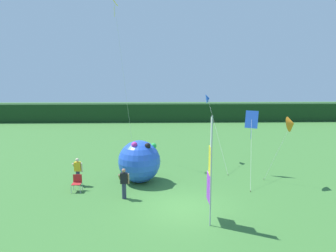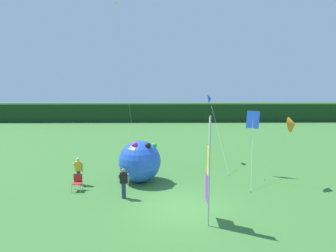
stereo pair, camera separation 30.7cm
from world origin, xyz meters
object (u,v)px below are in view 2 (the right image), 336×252
at_px(person_mid_field, 124,182).
at_px(kite_blue_delta_1, 210,99).
at_px(banner_flag, 208,172).
at_px(kite_blue_diamond_0, 253,121).
at_px(inflatable_balloon, 140,161).
at_px(kite_yellow_diamond_2, 118,17).
at_px(kite_orange_delta_3, 292,124).
at_px(folding_chair, 77,181).
at_px(person_near_banner, 78,170).

bearing_deg(person_mid_field, kite_blue_delta_1, 54.11).
bearing_deg(banner_flag, kite_blue_diamond_0, 61.28).
bearing_deg(banner_flag, kite_blue_delta_1, 81.77).
distance_m(inflatable_balloon, kite_blue_diamond_0, 7.50).
distance_m(person_mid_field, kite_yellow_diamond_2, 12.06).
height_order(inflatable_balloon, kite_orange_delta_3, kite_orange_delta_3).
bearing_deg(folding_chair, kite_blue_diamond_0, 15.37).
bearing_deg(kite_yellow_diamond_2, kite_blue_delta_1, 0.45).
height_order(person_near_banner, inflatable_balloon, inflatable_balloon).
distance_m(folding_chair, kite_yellow_diamond_2, 11.69).
relative_size(person_mid_field, kite_orange_delta_3, 0.40).
distance_m(kite_blue_delta_1, kite_orange_delta_3, 6.90).
height_order(kite_blue_diamond_0, kite_yellow_diamond_2, kite_yellow_diamond_2).
xyz_separation_m(person_mid_field, kite_yellow_diamond_2, (-1.13, 7.44, 9.42)).
bearing_deg(kite_blue_delta_1, folding_chair, -142.17).
relative_size(inflatable_balloon, kite_orange_delta_3, 0.63).
bearing_deg(banner_flag, inflatable_balloon, 121.58).
distance_m(kite_blue_delta_1, kite_yellow_diamond_2, 8.68).
height_order(folding_chair, kite_yellow_diamond_2, kite_yellow_diamond_2).
bearing_deg(folding_chair, kite_orange_delta_3, 3.28).
bearing_deg(folding_chair, kite_blue_delta_1, 37.83).
xyz_separation_m(person_mid_field, kite_orange_delta_3, (9.30, 1.88, 2.71)).
bearing_deg(banner_flag, person_near_banner, 144.27).
relative_size(person_near_banner, person_mid_field, 1.00).
bearing_deg(kite_yellow_diamond_2, banner_flag, -63.67).
distance_m(banner_flag, folding_chair, 7.92).
bearing_deg(inflatable_balloon, person_near_banner, -172.68).
relative_size(folding_chair, kite_orange_delta_3, 0.22).
bearing_deg(kite_orange_delta_3, kite_yellow_diamond_2, 151.91).
bearing_deg(kite_orange_delta_3, person_near_banner, 178.91).
xyz_separation_m(banner_flag, kite_yellow_diamond_2, (-5.06, 10.23, 8.02)).
bearing_deg(kite_yellow_diamond_2, person_near_banner, -108.10).
height_order(person_near_banner, person_mid_field, person_near_banner).
relative_size(person_mid_field, kite_yellow_diamond_2, 0.14).
xyz_separation_m(banner_flag, person_near_banner, (-6.80, 4.90, -1.40)).
bearing_deg(kite_orange_delta_3, inflatable_balloon, 175.49).
bearing_deg(inflatable_balloon, kite_yellow_diamond_2, 109.98).
height_order(banner_flag, kite_orange_delta_3, banner_flag).
bearing_deg(kite_blue_delta_1, banner_flag, -98.23).
distance_m(person_mid_field, inflatable_balloon, 2.67).
xyz_separation_m(folding_chair, kite_yellow_diamond_2, (1.57, 6.25, 9.75)).
bearing_deg(kite_blue_delta_1, person_mid_field, -125.89).
bearing_deg(folding_chair, inflatable_balloon, 22.29).
bearing_deg(kite_blue_delta_1, person_near_banner, -147.00).
height_order(person_near_banner, folding_chair, person_near_banner).
bearing_deg(inflatable_balloon, kite_blue_delta_1, 45.94).
height_order(kite_blue_delta_1, kite_orange_delta_3, kite_blue_delta_1).
distance_m(folding_chair, kite_blue_diamond_0, 11.14).
xyz_separation_m(person_near_banner, kite_orange_delta_3, (12.17, -0.23, 2.70)).
relative_size(person_near_banner, inflatable_balloon, 0.63).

